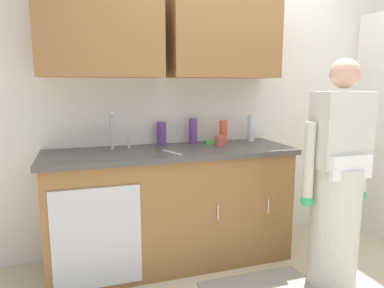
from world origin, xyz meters
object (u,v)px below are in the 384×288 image
bottle_dish_liquid (251,128)px  sponge (211,142)px  person_at_sink (337,192)px  knife_on_counter (172,152)px  bottle_water_tall (193,131)px  sink (120,154)px  bottle_soap (161,133)px  bottle_water_short (223,132)px  cup_by_sink (220,141)px

bottle_dish_liquid → sponge: (-0.39, -0.03, -0.10)m
person_at_sink → bottle_dish_liquid: person_at_sink is taller
knife_on_counter → bottle_water_tall: bearing=121.8°
sink → knife_on_counter: 0.40m
bottle_water_tall → knife_on_counter: 0.47m
bottle_soap → bottle_water_short: (0.54, -0.07, 0.00)m
sink → knife_on_counter: bearing=-21.7°
sink → bottle_soap: sink is taller
person_at_sink → bottle_water_short: 1.06m
bottle_soap → sponge: (0.42, -0.09, -0.08)m
person_at_sink → bottle_water_short: bearing=120.9°
sink → sponge: 0.81m
bottle_soap → cup_by_sink: 0.50m
bottle_soap → bottle_dish_liquid: bearing=-4.0°
person_at_sink → cup_by_sink: 0.97m
bottle_soap → cup_by_sink: size_ratio=2.13×
knife_on_counter → person_at_sink: bearing=42.8°
bottle_dish_liquid → knife_on_counter: bearing=-158.6°
bottle_water_tall → bottle_dish_liquid: 0.54m
bottle_dish_liquid → sponge: bottle_dish_liquid is taller
sink → bottle_dish_liquid: size_ratio=2.15×
bottle_dish_liquid → knife_on_counter: bottle_dish_liquid is taller
sponge → knife_on_counter: bearing=-145.6°
person_at_sink → bottle_soap: (-1.05, 0.92, 0.34)m
bottle_water_short → knife_on_counter: 0.64m
person_at_sink → knife_on_counter: (-1.06, 0.55, 0.25)m
knife_on_counter → bottle_water_short: bearing=99.6°
sink → bottle_water_tall: (0.65, 0.21, 0.12)m
sink → sponge: sink is taller
sink → knife_on_counter: (0.37, -0.15, 0.02)m
bottle_soap → cup_by_sink: bearing=-28.3°
bottle_water_tall → cup_by_sink: bearing=-53.4°
sink → person_at_sink: person_at_sink is taller
bottle_water_tall → bottle_water_short: bearing=-10.4°
bottle_water_tall → bottle_dish_liquid: (0.54, -0.04, 0.01)m
bottle_dish_liquid → cup_by_sink: size_ratio=2.55×
bottle_water_tall → bottle_soap: (-0.27, 0.02, -0.01)m
person_at_sink → sponge: 1.08m
bottle_soap → knife_on_counter: bearing=-91.1°
knife_on_counter → sponge: size_ratio=2.18×
bottle_water_tall → knife_on_counter: size_ratio=0.91×
sponge → bottle_dish_liquid: bearing=4.4°
bottle_water_tall → knife_on_counter: (-0.28, -0.36, -0.11)m
bottle_dish_liquid → cup_by_sink: (-0.38, -0.18, -0.07)m
bottle_water_tall → bottle_water_short: size_ratio=1.11×
bottle_water_short → person_at_sink: bearing=-59.1°
cup_by_sink → sponge: size_ratio=0.83×
bottle_water_short → knife_on_counter: bottle_water_short is taller
sink → bottle_water_tall: bearing=17.8°
person_at_sink → cup_by_sink: bearing=131.8°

